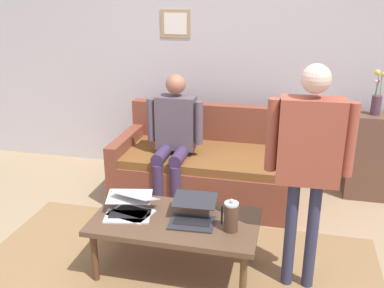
{
  "coord_description": "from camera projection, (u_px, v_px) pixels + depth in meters",
  "views": [
    {
      "loc": [
        -0.81,
        2.56,
        2.07
      ],
      "look_at": [
        -0.02,
        -0.82,
        0.8
      ],
      "focal_mm": 41.21,
      "sensor_mm": 36.0,
      "label": 1
    }
  ],
  "objects": [
    {
      "name": "laptop_right",
      "position": [
        133.0,
        207.0,
        3.33
      ],
      "size": [
        0.37,
        0.36,
        0.16
      ],
      "color": "silver",
      "rests_on": "coffee_table"
    },
    {
      "name": "ground_plane",
      "position": [
        164.0,
        284.0,
        3.23
      ],
      "size": [
        7.68,
        7.68,
        0.0
      ],
      "primitive_type": "plane",
      "color": "#9A8060"
    },
    {
      "name": "area_rug",
      "position": [
        173.0,
        276.0,
        3.3
      ],
      "size": [
        3.07,
        1.75,
        0.01
      ],
      "primitive_type": "cube",
      "color": "olive",
      "rests_on": "ground_plane"
    },
    {
      "name": "side_shelf",
      "position": [
        369.0,
        156.0,
        4.44
      ],
      "size": [
        0.42,
        0.32,
        0.87
      ],
      "color": "brown",
      "rests_on": "ground_plane"
    },
    {
      "name": "laptop_center",
      "position": [
        128.0,
        209.0,
        3.3
      ],
      "size": [
        0.39,
        0.38,
        0.13
      ],
      "color": "silver",
      "rests_on": "coffee_table"
    },
    {
      "name": "flower_vase",
      "position": [
        377.0,
        100.0,
        4.25
      ],
      "size": [
        0.1,
        0.09,
        0.44
      ],
      "color": "#513343",
      "rests_on": "side_shelf"
    },
    {
      "name": "person_seated",
      "position": [
        174.0,
        133.0,
        4.2
      ],
      "size": [
        0.55,
        0.51,
        1.28
      ],
      "color": "#3A294B",
      "rests_on": "ground_plane"
    },
    {
      "name": "french_press",
      "position": [
        231.0,
        216.0,
        3.06
      ],
      "size": [
        0.12,
        0.1,
        0.25
      ],
      "color": "#4C3323",
      "rests_on": "coffee_table"
    },
    {
      "name": "person_standing",
      "position": [
        309.0,
        152.0,
        2.88
      ],
      "size": [
        0.57,
        0.19,
        1.61
      ],
      "color": "#2F3049",
      "rests_on": "ground_plane"
    },
    {
      "name": "couch",
      "position": [
        208.0,
        168.0,
        4.49
      ],
      "size": [
        1.81,
        0.93,
        0.88
      ],
      "color": "brown",
      "rests_on": "ground_plane"
    },
    {
      "name": "back_wall",
      "position": [
        220.0,
        54.0,
        4.78
      ],
      "size": [
        7.04,
        0.11,
        2.7
      ],
      "color": "#BDB6B9",
      "rests_on": "ground_plane"
    },
    {
      "name": "coffee_table",
      "position": [
        175.0,
        224.0,
        3.26
      ],
      "size": [
        1.22,
        0.66,
        0.44
      ],
      "color": "brown",
      "rests_on": "ground_plane"
    },
    {
      "name": "laptop_left",
      "position": [
        193.0,
        214.0,
        3.21
      ],
      "size": [
        0.34,
        0.38,
        0.14
      ],
      "color": "#28282D",
      "rests_on": "coffee_table"
    }
  ]
}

